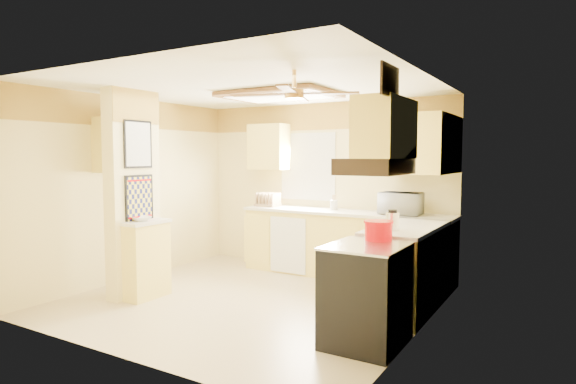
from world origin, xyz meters
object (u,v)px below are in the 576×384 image
Objects in this scene: stove at (366,294)px; dutch_oven at (378,230)px; bowl at (141,219)px; microwave at (401,204)px; kettle at (392,221)px.

dutch_oven reaches higher than stove.
bowl reaches higher than stove.
stove is at bearing 100.74° from microwave.
kettle is at bearing 105.10° from microwave.
microwave reaches higher than dutch_oven.
dutch_oven is at bearing 89.19° from stove.
microwave is at bearing 103.99° from kettle.
microwave is at bearing 99.64° from stove.
stove is at bearing -88.37° from kettle.
bowl is at bearing -178.82° from stove.
dutch_oven is (0.37, -1.86, -0.08)m from microwave.
dutch_oven is at bearing 6.92° from bowl.
kettle is (0.34, -1.37, -0.05)m from microwave.
microwave is 1.89m from dutch_oven.
microwave is at bearing 41.86° from bowl.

